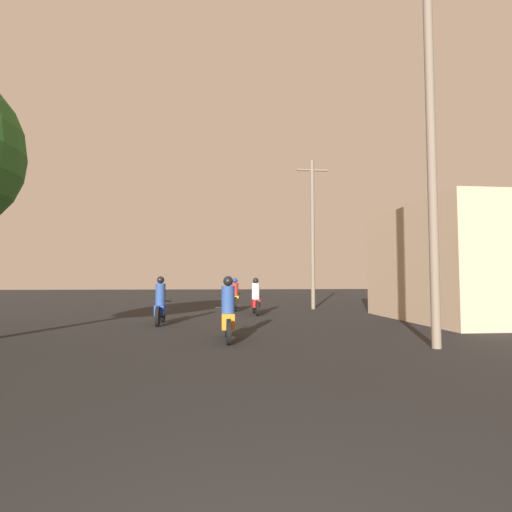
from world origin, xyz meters
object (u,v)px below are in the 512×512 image
(utility_pole_near, at_px, (431,147))
(utility_pole_far, at_px, (313,231))
(motorcycle_orange, at_px, (228,315))
(motorcycle_red, at_px, (256,300))
(building_right_near, at_px, (463,264))
(motorcycle_blue, at_px, (161,305))
(motorcycle_yellow, at_px, (235,297))

(utility_pole_near, distance_m, utility_pole_far, 11.54)
(motorcycle_orange, xyz_separation_m, utility_pole_far, (4.59, 9.98, 3.33))
(motorcycle_red, distance_m, utility_pole_far, 5.41)
(motorcycle_orange, bearing_deg, building_right_near, 19.73)
(building_right_near, xyz_separation_m, utility_pole_far, (-4.13, 6.01, 1.91))
(motorcycle_orange, relative_size, utility_pole_far, 0.25)
(motorcycle_orange, relative_size, motorcycle_blue, 1.00)
(building_right_near, bearing_deg, motorcycle_orange, -155.52)
(motorcycle_blue, distance_m, utility_pole_far, 9.75)
(utility_pole_far, bearing_deg, motorcycle_blue, -136.96)
(motorcycle_red, bearing_deg, utility_pole_far, 34.61)
(utility_pole_near, relative_size, utility_pole_far, 1.12)
(motorcycle_yellow, bearing_deg, utility_pole_near, -70.06)
(motorcycle_yellow, xyz_separation_m, utility_pole_near, (3.79, -11.16, 3.78))
(building_right_near, bearing_deg, motorcycle_red, 156.51)
(motorcycle_orange, xyz_separation_m, motorcycle_yellow, (0.63, 9.60, -0.00))
(motorcycle_blue, relative_size, motorcycle_red, 0.98)
(motorcycle_blue, height_order, motorcycle_red, motorcycle_blue)
(motorcycle_blue, bearing_deg, utility_pole_far, 44.25)
(motorcycle_yellow, bearing_deg, motorcycle_orange, -92.57)
(utility_pole_near, xyz_separation_m, utility_pole_far, (0.17, 11.53, -0.45))
(building_right_near, height_order, utility_pole_near, utility_pole_near)
(motorcycle_blue, bearing_deg, motorcycle_yellow, 66.21)
(motorcycle_orange, bearing_deg, motorcycle_blue, 114.76)
(motorcycle_blue, bearing_deg, building_right_near, 2.52)
(motorcycle_yellow, bearing_deg, building_right_near, -33.67)
(motorcycle_orange, height_order, utility_pole_near, utility_pole_near)
(utility_pole_near, bearing_deg, utility_pole_far, 89.16)
(motorcycle_orange, xyz_separation_m, motorcycle_red, (1.39, 7.15, -0.01))
(motorcycle_yellow, xyz_separation_m, utility_pole_far, (3.96, 0.37, 3.33))
(building_right_near, distance_m, utility_pole_far, 7.53)
(motorcycle_orange, distance_m, motorcycle_blue, 4.28)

